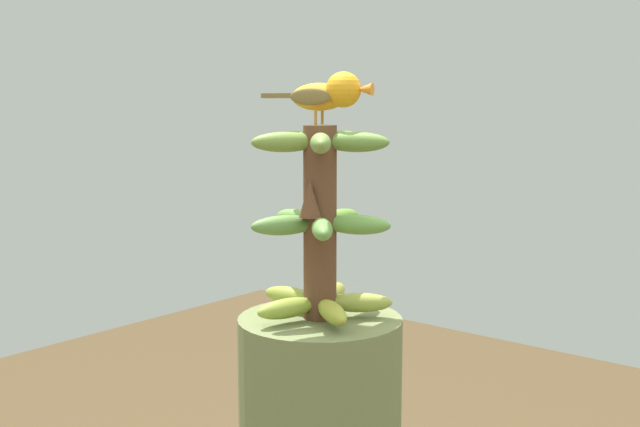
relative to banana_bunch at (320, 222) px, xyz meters
The scene contains 2 objects.
banana_bunch is the anchor object (origin of this frame).
perched_bird 0.21m from the banana_bunch, 163.25° to the right, with size 0.08×0.20×0.09m.
Camera 1 is at (0.96, 0.79, 1.66)m, focal length 43.08 mm.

